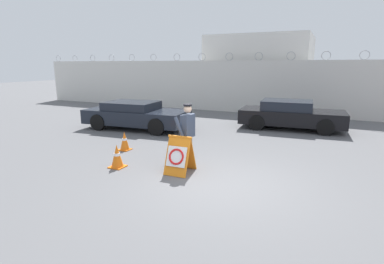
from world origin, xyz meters
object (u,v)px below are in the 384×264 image
(parked_car_front_coupe, at_px, (136,115))
(parked_car_rear_sedan, at_px, (290,115))
(barricade_sign, at_px, (179,155))
(traffic_cone_near, at_px, (125,141))
(traffic_cone_mid, at_px, (117,156))
(security_guard, at_px, (188,132))

(parked_car_front_coupe, relative_size, parked_car_rear_sedan, 1.04)
(barricade_sign, distance_m, parked_car_rear_sedan, 7.34)
(traffic_cone_near, height_order, traffic_cone_mid, traffic_cone_mid)
(parked_car_front_coupe, bearing_deg, traffic_cone_near, -65.93)
(security_guard, xyz_separation_m, traffic_cone_mid, (-1.72, -0.99, -0.67))
(barricade_sign, xyz_separation_m, traffic_cone_near, (-2.67, 1.15, -0.18))
(parked_car_rear_sedan, bearing_deg, traffic_cone_mid, -120.35)
(barricade_sign, height_order, traffic_cone_near, barricade_sign)
(traffic_cone_near, bearing_deg, parked_car_rear_sedan, 52.27)
(security_guard, xyz_separation_m, parked_car_front_coupe, (-4.29, 3.55, -0.35))
(parked_car_front_coupe, xyz_separation_m, parked_car_rear_sedan, (6.28, 2.90, 0.01))
(traffic_cone_near, height_order, parked_car_front_coupe, parked_car_front_coupe)
(security_guard, bearing_deg, parked_car_front_coupe, -121.09)
(security_guard, xyz_separation_m, parked_car_rear_sedan, (1.99, 6.45, -0.34))
(barricade_sign, distance_m, security_guard, 0.81)
(traffic_cone_mid, bearing_deg, barricade_sign, 11.32)
(security_guard, relative_size, traffic_cone_near, 2.76)
(barricade_sign, relative_size, security_guard, 0.57)
(traffic_cone_mid, bearing_deg, security_guard, 29.99)
(security_guard, xyz_separation_m, traffic_cone_near, (-2.61, 0.51, -0.67))
(barricade_sign, height_order, parked_car_front_coupe, parked_car_front_coupe)
(traffic_cone_near, relative_size, traffic_cone_mid, 0.98)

